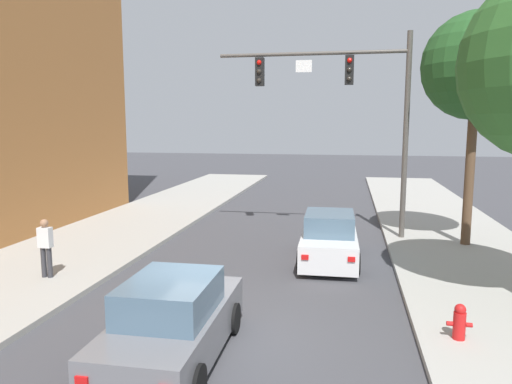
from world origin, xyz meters
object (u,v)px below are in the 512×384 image
object	(u,v)px
car_following_grey	(173,323)
pedestrian_sidewalk_left_walker	(46,245)
traffic_signal_mast	(351,97)
car_lead_white	(329,239)
street_tree_second	(476,67)
fire_hydrant	(460,322)

from	to	relation	value
car_following_grey	pedestrian_sidewalk_left_walker	size ratio (longest dim) A/B	2.59
traffic_signal_mast	car_lead_white	xyz separation A→B (m)	(-0.56, -3.23, -4.64)
traffic_signal_mast	street_tree_second	size ratio (longest dim) A/B	0.94
car_lead_white	car_following_grey	world-z (taller)	same
car_following_grey	pedestrian_sidewalk_left_walker	world-z (taller)	pedestrian_sidewalk_left_walker
street_tree_second	fire_hydrant	bearing A→B (deg)	-103.41
car_lead_white	pedestrian_sidewalk_left_walker	distance (m)	8.40
traffic_signal_mast	car_following_grey	size ratio (longest dim) A/B	1.76
car_lead_white	fire_hydrant	xyz separation A→B (m)	(2.76, -5.51, -0.22)
car_following_grey	pedestrian_sidewalk_left_walker	xyz separation A→B (m)	(-5.03, 3.53, 0.34)
car_following_grey	street_tree_second	xyz separation A→B (m)	(7.25, 9.66, 5.55)
car_lead_white	street_tree_second	size ratio (longest dim) A/B	0.54
pedestrian_sidewalk_left_walker	street_tree_second	bearing A→B (deg)	26.52
car_lead_white	car_following_grey	bearing A→B (deg)	-109.87
car_lead_white	pedestrian_sidewalk_left_walker	bearing A→B (deg)	-154.78
fire_hydrant	street_tree_second	xyz separation A→B (m)	(1.92, 8.06, 5.76)
car_following_grey	pedestrian_sidewalk_left_walker	bearing A→B (deg)	144.94
fire_hydrant	street_tree_second	bearing A→B (deg)	76.59
car_lead_white	fire_hydrant	size ratio (longest dim) A/B	5.94
car_lead_white	fire_hydrant	bearing A→B (deg)	-63.35
pedestrian_sidewalk_left_walker	street_tree_second	world-z (taller)	street_tree_second
car_following_grey	street_tree_second	bearing A→B (deg)	53.09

